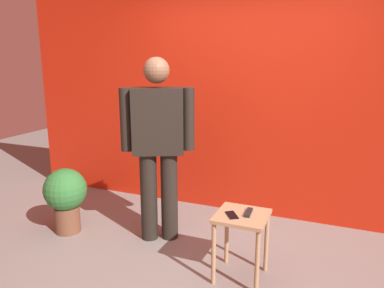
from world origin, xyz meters
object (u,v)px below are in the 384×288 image
object	(u,v)px
standing_person	(158,141)
side_table	(241,227)
potted_plant	(66,195)
cell_phone	(232,215)
tv_remote	(248,212)

from	to	relation	value
standing_person	side_table	distance (m)	1.16
side_table	potted_plant	world-z (taller)	potted_plant
side_table	cell_phone	bearing A→B (deg)	-141.11
standing_person	cell_phone	size ratio (longest dim) A/B	12.54
potted_plant	cell_phone	bearing A→B (deg)	-5.56
potted_plant	side_table	bearing A→B (deg)	-3.72
standing_person	tv_remote	distance (m)	1.13
standing_person	side_table	world-z (taller)	standing_person
side_table	cell_phone	world-z (taller)	cell_phone
cell_phone	potted_plant	size ratio (longest dim) A/B	0.21
side_table	tv_remote	world-z (taller)	tv_remote
side_table	standing_person	bearing A→B (deg)	158.43
standing_person	cell_phone	bearing A→B (deg)	-26.03
side_table	cell_phone	size ratio (longest dim) A/B	3.92
standing_person	side_table	bearing A→B (deg)	-21.57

